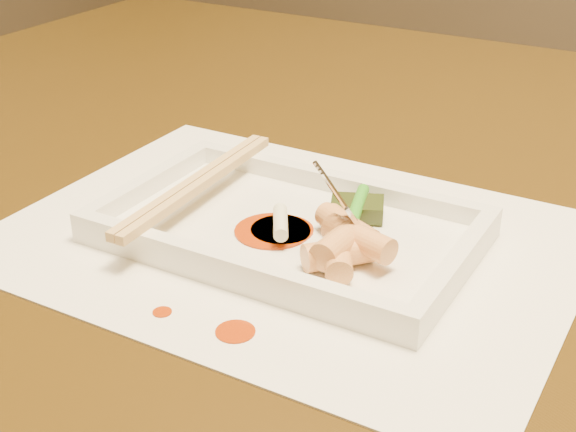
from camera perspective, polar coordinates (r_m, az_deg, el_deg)
The scene contains 23 objects.
table at distance 0.73m, azimuth 11.76°, elevation -4.91°, with size 1.40×0.90×0.75m.
placemat at distance 0.57m, azimuth -0.00°, elevation -1.67°, with size 0.40×0.30×0.00m, color white.
sauce_splatter_a at distance 0.48m, azimuth -3.76°, elevation -8.20°, with size 0.02×0.02×0.00m, color #A43004.
sauce_splatter_b at distance 0.50m, azimuth -8.93°, elevation -6.76°, with size 0.01×0.01×0.00m, color #A43004.
plate_base at distance 0.57m, azimuth -0.00°, elevation -1.25°, with size 0.26×0.16×0.01m, color white.
plate_rim_far at distance 0.63m, azimuth 3.37°, elevation 2.44°, with size 0.26×0.01×0.01m, color white.
plate_rim_near at distance 0.51m, azimuth -4.12°, elevation -3.58°, with size 0.26×0.01×0.01m, color white.
plate_rim_left at distance 0.63m, azimuth -9.84°, elevation 2.31°, with size 0.01×0.14×0.01m, color white.
plate_rim_right at distance 0.52m, azimuth 11.89°, elevation -3.36°, with size 0.01×0.14×0.01m, color white.
veg_piece at distance 0.58m, azimuth 4.94°, elevation 0.56°, with size 0.04×0.03×0.01m, color black.
scallion_white at distance 0.55m, azimuth -0.54°, elevation -0.44°, with size 0.01×0.01×0.04m, color #EAEACC.
scallion_green at distance 0.56m, azimuth 4.73°, elevation 0.11°, with size 0.01×0.01×0.09m, color #268B16.
chopstick_a at distance 0.60m, azimuth -6.79°, elevation 2.40°, with size 0.01×0.20×0.01m, color tan.
chopstick_b at distance 0.60m, azimuth -6.17°, elevation 2.24°, with size 0.01×0.20×0.01m, color tan.
fork at distance 0.53m, azimuth 7.65°, elevation 5.27°, with size 0.09×0.10×0.14m, color silver, non-canonical shape.
sauce_blob_0 at distance 0.57m, azimuth -0.42°, elevation -0.99°, with size 0.04×0.04×0.00m, color #A43004.
sauce_blob_1 at distance 0.56m, azimuth -1.11°, elevation -1.07°, with size 0.05×0.05×0.00m, color #A43004.
rice_cake_0 at distance 0.55m, azimuth 4.23°, elevation -0.78°, with size 0.02×0.02×0.05m, color #E8B36C.
rice_cake_1 at distance 0.52m, azimuth 3.54°, elevation -2.74°, with size 0.02×0.02×0.05m, color #E8B36C.
rice_cake_2 at distance 0.52m, azimuth 5.07°, elevation -1.62°, with size 0.02×0.02×0.05m, color #E8B36C.
rice_cake_3 at distance 0.52m, azimuth 3.63°, elevation -2.65°, with size 0.02×0.02×0.05m, color #E8B36C.
rice_cake_4 at distance 0.55m, azimuth 4.38°, elevation -1.05°, with size 0.02×0.02×0.05m, color #E8B36C.
rice_cake_5 at distance 0.52m, azimuth 3.51°, elevation -2.11°, with size 0.02×0.02×0.04m, color #E8B36C.
Camera 1 is at (0.17, -0.60, 1.03)m, focal length 50.00 mm.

